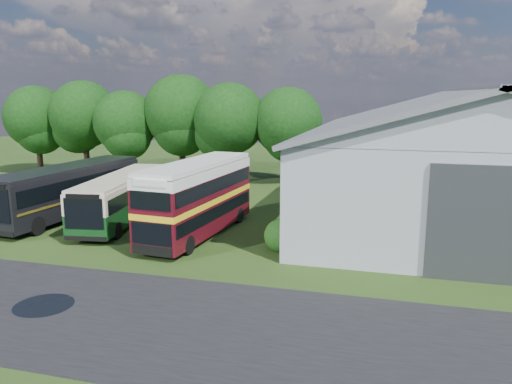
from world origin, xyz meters
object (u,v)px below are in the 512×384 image
(bus_maroon_double, at_px, (198,199))
(storage_shed, at_px, (460,153))
(bus_green_single, at_px, (123,197))
(bus_dark_single, at_px, (69,190))

(bus_maroon_double, bearing_deg, storage_shed, 35.29)
(bus_green_single, relative_size, bus_maroon_double, 1.09)
(bus_maroon_double, bearing_deg, bus_dark_single, 174.18)
(bus_green_single, xyz_separation_m, bus_maroon_double, (5.62, -1.59, 0.54))
(storage_shed, height_order, bus_dark_single, storage_shed)
(bus_green_single, bearing_deg, storage_shed, 10.72)
(bus_green_single, height_order, bus_maroon_double, bus_maroon_double)
(bus_dark_single, bearing_deg, bus_maroon_double, -6.52)
(bus_green_single, relative_size, bus_dark_single, 0.89)
(bus_maroon_double, relative_size, bus_dark_single, 0.82)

